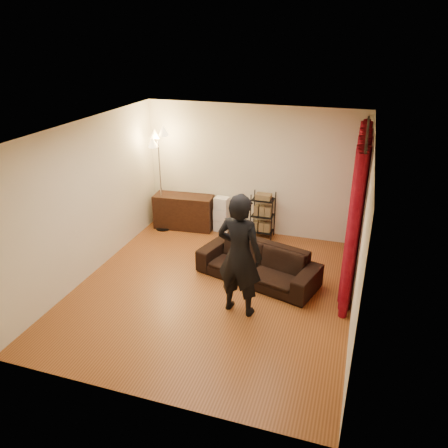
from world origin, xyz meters
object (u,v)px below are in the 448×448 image
(sofa, at_px, (258,264))
(storage_boxes, at_px, (221,214))
(person, at_px, (239,255))
(media_cabinet, at_px, (184,212))
(wire_shelf, at_px, (263,215))
(floor_lamp, at_px, (160,182))

(sofa, relative_size, storage_boxes, 2.73)
(person, bearing_deg, media_cabinet, -44.32)
(wire_shelf, relative_size, floor_lamp, 0.45)
(storage_boxes, bearing_deg, media_cabinet, -174.19)
(media_cabinet, xyz_separation_m, wire_shelf, (1.75, 0.05, 0.12))
(media_cabinet, distance_m, wire_shelf, 1.75)
(media_cabinet, height_order, wire_shelf, wire_shelf)
(sofa, bearing_deg, person, -76.99)
(sofa, height_order, wire_shelf, wire_shelf)
(sofa, distance_m, person, 1.20)
(sofa, bearing_deg, wire_shelf, 116.59)
(person, height_order, wire_shelf, person)
(sofa, bearing_deg, floor_lamp, 166.00)
(storage_boxes, bearing_deg, wire_shelf, -2.19)
(media_cabinet, height_order, floor_lamp, floor_lamp)
(person, bearing_deg, sofa, -84.56)
(storage_boxes, bearing_deg, person, -66.78)
(sofa, height_order, person, person)
(floor_lamp, bearing_deg, storage_boxes, 13.44)
(media_cabinet, xyz_separation_m, storage_boxes, (0.84, 0.08, 0.01))
(wire_shelf, distance_m, floor_lamp, 2.26)
(person, height_order, storage_boxes, person)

